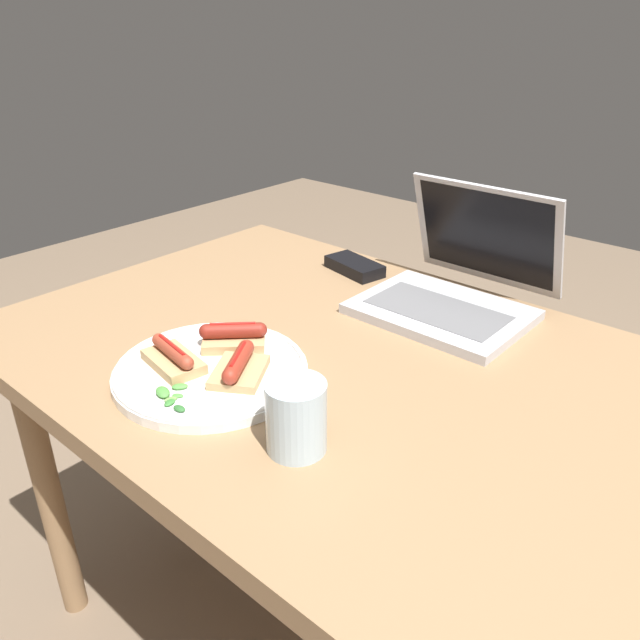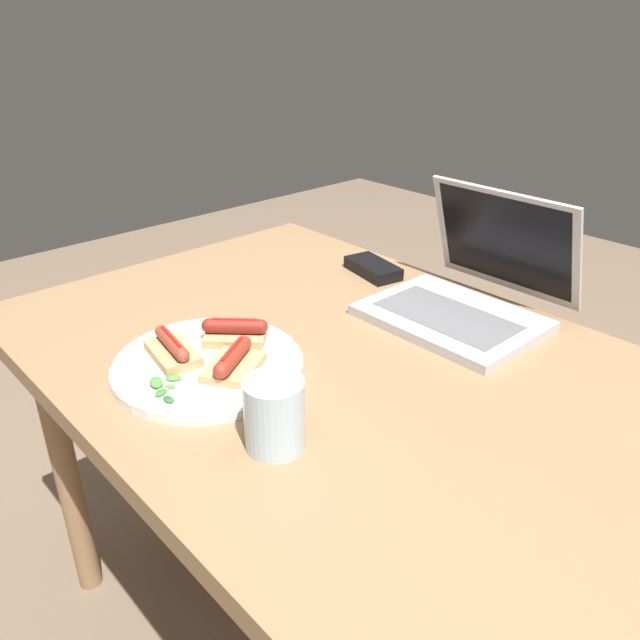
{
  "view_description": "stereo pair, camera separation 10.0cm",
  "coord_description": "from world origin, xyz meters",
  "px_view_note": "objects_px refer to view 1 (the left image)",
  "views": [
    {
      "loc": [
        0.43,
        -0.69,
        1.22
      ],
      "look_at": [
        -0.16,
        -0.01,
        0.77
      ],
      "focal_mm": 35.0,
      "sensor_mm": 36.0,
      "label": 1
    },
    {
      "loc": [
        0.5,
        -0.62,
        1.22
      ],
      "look_at": [
        -0.16,
        -0.01,
        0.77
      ],
      "focal_mm": 35.0,
      "sensor_mm": 36.0,
      "label": 2
    }
  ],
  "objects_px": {
    "plate": "(211,370)",
    "drinking_glass": "(296,417)",
    "laptop": "(454,289)",
    "external_drive": "(354,266)"
  },
  "relations": [
    {
      "from": "laptop",
      "to": "plate",
      "type": "height_order",
      "value": "laptop"
    },
    {
      "from": "plate",
      "to": "drinking_glass",
      "type": "height_order",
      "value": "drinking_glass"
    },
    {
      "from": "laptop",
      "to": "drinking_glass",
      "type": "height_order",
      "value": "laptop"
    },
    {
      "from": "laptop",
      "to": "drinking_glass",
      "type": "relative_size",
      "value": 3.11
    },
    {
      "from": "plate",
      "to": "external_drive",
      "type": "bearing_deg",
      "value": 101.82
    },
    {
      "from": "laptop",
      "to": "drinking_glass",
      "type": "xyz_separation_m",
      "value": [
        0.07,
        -0.5,
        0.01
      ]
    },
    {
      "from": "laptop",
      "to": "plate",
      "type": "distance_m",
      "value": 0.48
    },
    {
      "from": "laptop",
      "to": "external_drive",
      "type": "relative_size",
      "value": 2.14
    },
    {
      "from": "plate",
      "to": "laptop",
      "type": "bearing_deg",
      "value": 71.53
    },
    {
      "from": "plate",
      "to": "external_drive",
      "type": "relative_size",
      "value": 2.12
    }
  ]
}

